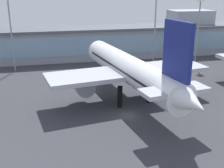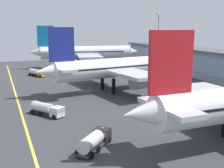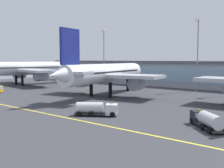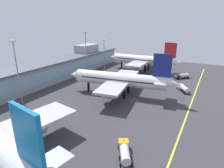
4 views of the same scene
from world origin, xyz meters
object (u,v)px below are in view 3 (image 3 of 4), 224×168
(airliner_near_right, at_px, (106,73))
(apron_light_mast_west, at_px, (104,49))
(fuel_tanker_truck, at_px, (98,109))
(airliner_near_left, at_px, (25,69))
(apron_light_mast_east, at_px, (198,45))
(service_truck_far, at_px, (206,119))

(airliner_near_right, xyz_separation_m, apron_light_mast_west, (-28.02, 31.18, 9.29))
(airliner_near_right, bearing_deg, apron_light_mast_west, 32.73)
(fuel_tanker_truck, bearing_deg, apron_light_mast_west, 94.43)
(fuel_tanker_truck, relative_size, apron_light_mast_west, 0.34)
(fuel_tanker_truck, bearing_deg, airliner_near_left, 121.75)
(apron_light_mast_west, bearing_deg, airliner_near_left, -136.50)
(airliner_near_left, distance_m, apron_light_mast_west, 37.87)
(airliner_near_right, bearing_deg, airliner_near_left, 74.65)
(apron_light_mast_east, bearing_deg, airliner_near_left, -160.60)
(airliner_near_left, relative_size, fuel_tanker_truck, 6.16)
(airliner_near_right, distance_m, service_truck_far, 45.88)
(airliner_near_right, relative_size, service_truck_far, 6.28)
(service_truck_far, height_order, apron_light_mast_east, apron_light_mast_east)
(airliner_near_right, height_order, apron_light_mast_east, apron_light_mast_east)
(apron_light_mast_west, bearing_deg, airliner_near_right, -48.06)
(service_truck_far, height_order, apron_light_mast_west, apron_light_mast_west)
(airliner_near_right, bearing_deg, service_truck_far, -125.78)
(airliner_near_left, distance_m, apron_light_mast_east, 77.41)
(apron_light_mast_west, height_order, apron_light_mast_east, apron_light_mast_east)
(airliner_near_right, bearing_deg, apron_light_mast_east, -38.73)
(fuel_tanker_truck, bearing_deg, service_truck_far, -24.12)
(airliner_near_right, xyz_separation_m, fuel_tanker_truck, (19.18, -24.77, -5.84))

